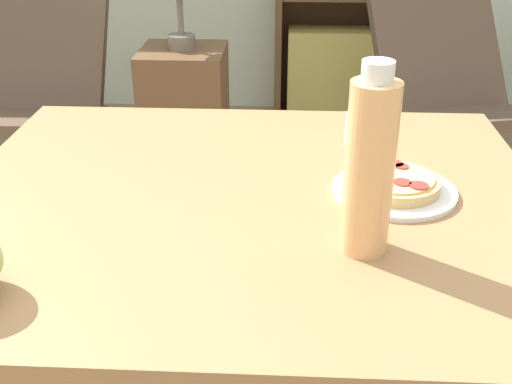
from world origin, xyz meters
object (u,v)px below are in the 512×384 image
(lounge_chair_near, at_px, (38,126))
(bookshelf, at_px, (337,6))
(drink_bottle, at_px, (370,166))
(salt_shaker, at_px, (354,129))
(lounge_chair_far, at_px, (443,123))
(side_table, at_px, (186,123))
(pizza_on_plate, at_px, (395,186))

(lounge_chair_near, bearing_deg, bookshelf, 35.39)
(drink_bottle, distance_m, bookshelf, 2.68)
(salt_shaker, relative_size, lounge_chair_far, 0.08)
(drink_bottle, relative_size, salt_shaker, 4.01)
(salt_shaker, xyz_separation_m, lounge_chair_near, (-1.21, 1.28, -0.50))
(side_table, bearing_deg, pizza_on_plate, -67.30)
(lounge_chair_near, bearing_deg, pizza_on_plate, -50.90)
(salt_shaker, relative_size, side_table, 0.12)
(drink_bottle, xyz_separation_m, side_table, (-0.55, 1.68, -0.58))
(lounge_chair_far, bearing_deg, side_table, 172.52)
(lounge_chair_near, distance_m, bookshelf, 1.68)
(lounge_chair_near, distance_m, lounge_chair_far, 1.76)
(pizza_on_plate, xyz_separation_m, bookshelf, (0.05, 2.48, -0.15))
(pizza_on_plate, relative_size, drink_bottle, 0.76)
(salt_shaker, xyz_separation_m, lounge_chair_far, (0.54, 1.41, -0.50))
(lounge_chair_far, distance_m, bookshelf, 1.01)
(salt_shaker, distance_m, lounge_chair_far, 1.59)
(drink_bottle, bearing_deg, lounge_chair_near, 125.22)
(pizza_on_plate, xyz_separation_m, side_table, (-0.62, 1.49, -0.45))
(pizza_on_plate, relative_size, lounge_chair_far, 0.25)
(bookshelf, bearing_deg, lounge_chair_near, -143.50)
(lounge_chair_far, bearing_deg, pizza_on_plate, -120.99)
(drink_bottle, xyz_separation_m, lounge_chair_near, (-1.19, 1.69, -0.61))
(salt_shaker, bearing_deg, drink_bottle, -92.67)
(lounge_chair_near, height_order, lounge_chair_far, same)
(drink_bottle, xyz_separation_m, lounge_chair_far, (0.56, 1.82, -0.61))
(salt_shaker, xyz_separation_m, bookshelf, (0.11, 2.25, -0.17))
(salt_shaker, xyz_separation_m, side_table, (-0.57, 1.27, -0.48))
(drink_bottle, distance_m, lounge_chair_near, 2.15)
(pizza_on_plate, relative_size, salt_shaker, 3.03)
(pizza_on_plate, height_order, side_table, pizza_on_plate)
(pizza_on_plate, height_order, salt_shaker, salt_shaker)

